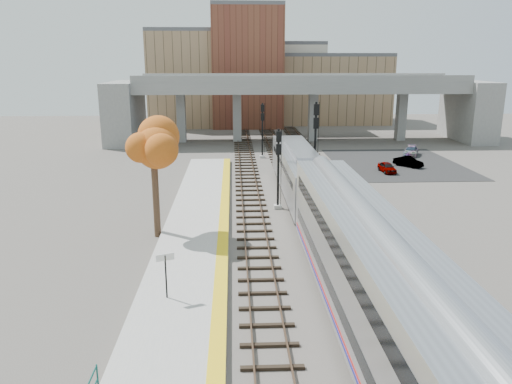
# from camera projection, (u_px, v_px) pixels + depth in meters

# --- Properties ---
(ground) EXTENTS (160.00, 160.00, 0.00)m
(ground) POSITION_uv_depth(u_px,v_px,m) (313.00, 262.00, 29.49)
(ground) COLOR #47423D
(ground) RESTS_ON ground
(platform) EXTENTS (4.50, 60.00, 0.35)m
(platform) POSITION_uv_depth(u_px,v_px,m) (189.00, 261.00, 29.12)
(platform) COLOR #9E9E99
(platform) RESTS_ON ground
(yellow_strip) EXTENTS (0.70, 60.00, 0.01)m
(yellow_strip) POSITION_uv_depth(u_px,v_px,m) (222.00, 258.00, 29.16)
(yellow_strip) COLOR yellow
(yellow_strip) RESTS_ON platform
(tracks) EXTENTS (10.70, 95.00, 0.25)m
(tracks) POSITION_uv_depth(u_px,v_px,m) (300.00, 202.00, 41.57)
(tracks) COLOR black
(tracks) RESTS_ON ground
(overpass) EXTENTS (54.00, 12.00, 9.50)m
(overpass) POSITION_uv_depth(u_px,v_px,m) (299.00, 101.00, 71.63)
(overpass) COLOR slate
(overpass) RESTS_ON ground
(buildings_far) EXTENTS (43.00, 21.00, 20.60)m
(buildings_far) POSITION_uv_depth(u_px,v_px,m) (264.00, 80.00, 91.75)
(buildings_far) COLOR #8E7253
(buildings_far) RESTS_ON ground
(parking_lot) EXTENTS (14.00, 18.00, 0.04)m
(parking_lot) POSITION_uv_depth(u_px,v_px,m) (396.00, 163.00, 57.13)
(parking_lot) COLOR black
(parking_lot) RESTS_ON ground
(locomotive) EXTENTS (3.02, 19.05, 4.10)m
(locomotive) POSITION_uv_depth(u_px,v_px,m) (299.00, 171.00, 42.75)
(locomotive) COLOR #A8AAB2
(locomotive) RESTS_ON ground
(coach) EXTENTS (3.03, 25.00, 5.00)m
(coach) POSITION_uv_depth(u_px,v_px,m) (369.00, 277.00, 20.80)
(coach) COLOR #A8AAB2
(coach) RESTS_ON ground
(signal_mast_near) EXTENTS (0.60, 0.64, 6.39)m
(signal_mast_near) POSITION_uv_depth(u_px,v_px,m) (278.00, 172.00, 39.12)
(signal_mast_near) COLOR #9E9E99
(signal_mast_near) RESTS_ON ground
(signal_mast_mid) EXTENTS (0.60, 0.64, 7.81)m
(signal_mast_mid) POSITION_uv_depth(u_px,v_px,m) (315.00, 143.00, 46.25)
(signal_mast_mid) COLOR #9E9E99
(signal_mast_mid) RESTS_ON ground
(signal_mast_far) EXTENTS (0.60, 0.64, 6.56)m
(signal_mast_far) POSITION_uv_depth(u_px,v_px,m) (262.00, 132.00, 59.56)
(signal_mast_far) COLOR #9E9E99
(signal_mast_far) RESTS_ON ground
(station_sign) EXTENTS (0.85, 0.38, 2.27)m
(station_sign) POSITION_uv_depth(u_px,v_px,m) (165.00, 266.00, 23.89)
(station_sign) COLOR black
(station_sign) RESTS_ON platform
(tree) EXTENTS (3.60, 3.60, 7.91)m
(tree) POSITION_uv_depth(u_px,v_px,m) (153.00, 151.00, 32.22)
(tree) COLOR #382619
(tree) RESTS_ON ground
(car_a) EXTENTS (1.43, 3.17, 1.06)m
(car_a) POSITION_uv_depth(u_px,v_px,m) (387.00, 167.00, 52.43)
(car_a) COLOR #99999E
(car_a) RESTS_ON parking_lot
(car_b) EXTENTS (2.95, 3.28, 1.08)m
(car_b) POSITION_uv_depth(u_px,v_px,m) (408.00, 162.00, 55.17)
(car_b) COLOR #99999E
(car_b) RESTS_ON parking_lot
(car_c) EXTENTS (3.00, 4.15, 1.12)m
(car_c) POSITION_uv_depth(u_px,v_px,m) (411.00, 151.00, 61.65)
(car_c) COLOR #99999E
(car_c) RESTS_ON parking_lot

